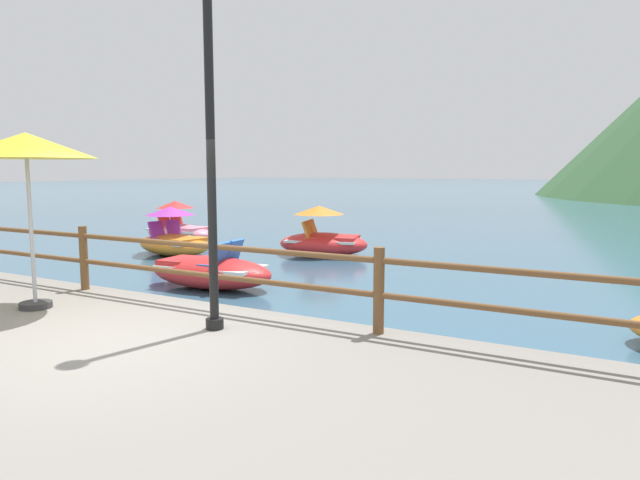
% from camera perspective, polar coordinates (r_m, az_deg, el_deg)
% --- Properties ---
extents(ground_plane, '(200.00, 200.00, 0.00)m').
position_cam_1_polar(ground_plane, '(44.34, 23.03, 3.63)').
color(ground_plane, '#38607A').
extents(dock_railing, '(23.92, 0.12, 0.95)m').
position_cam_1_polar(dock_railing, '(7.44, -11.18, -2.34)').
color(dock_railing, brown).
rests_on(dock_railing, promenade_dock).
extents(lamp_post, '(0.28, 0.28, 4.16)m').
position_cam_1_polar(lamp_post, '(6.37, -11.01, 13.46)').
color(lamp_post, black).
rests_on(lamp_post, promenade_dock).
extents(beach_umbrella, '(1.70, 1.70, 2.24)m').
position_cam_1_polar(beach_umbrella, '(8.08, -27.38, 8.19)').
color(beach_umbrella, '#B2B2B7').
rests_on(beach_umbrella, promenade_dock).
extents(pedal_boat_1, '(2.57, 1.39, 0.91)m').
position_cam_1_polar(pedal_boat_1, '(10.72, -10.92, -3.10)').
color(pedal_boat_1, red).
rests_on(pedal_boat_1, ground).
extents(pedal_boat_2, '(2.48, 1.68, 1.25)m').
position_cam_1_polar(pedal_boat_2, '(15.07, -14.46, 0.11)').
color(pedal_boat_2, orange).
rests_on(pedal_boat_2, ground).
extents(pedal_boat_3, '(2.55, 1.37, 1.26)m').
position_cam_1_polar(pedal_boat_3, '(17.71, -13.98, 1.08)').
color(pedal_boat_3, pink).
rests_on(pedal_boat_3, ground).
extents(pedal_boat_4, '(2.54, 1.87, 1.28)m').
position_cam_1_polar(pedal_boat_4, '(14.50, 0.31, 0.14)').
color(pedal_boat_4, red).
rests_on(pedal_boat_4, ground).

